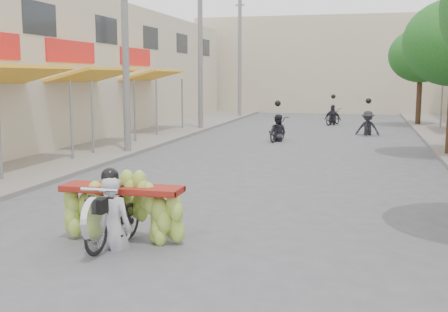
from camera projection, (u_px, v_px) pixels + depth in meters
ground at (138, 302)px, 6.78m from camera, size 120.00×120.00×0.00m
sidewalk_left at (122, 141)px, 22.86m from camera, size 4.00×60.00×0.12m
far_building at (331, 65)px, 42.77m from camera, size 20.00×6.00×7.00m
utility_pole_mid at (125, 37)px, 19.03m from camera, size 0.60×0.24×8.00m
utility_pole_far at (200, 49)px, 27.67m from camera, size 0.60×0.24×8.00m
utility_pole_back at (240, 55)px, 36.31m from camera, size 0.60×0.24×8.00m
street_tree_far at (421, 56)px, 29.91m from camera, size 3.40×3.40×5.25m
banana_motorbike at (116, 201)px, 8.99m from camera, size 2.20×1.81×2.19m
bg_motorbike_a at (278, 124)px, 23.37m from camera, size 0.93×1.85×1.95m
bg_motorbike_b at (368, 117)px, 25.67m from camera, size 1.10×1.63×1.95m
bg_motorbike_c at (333, 111)px, 31.13m from camera, size 1.13×1.74×1.95m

